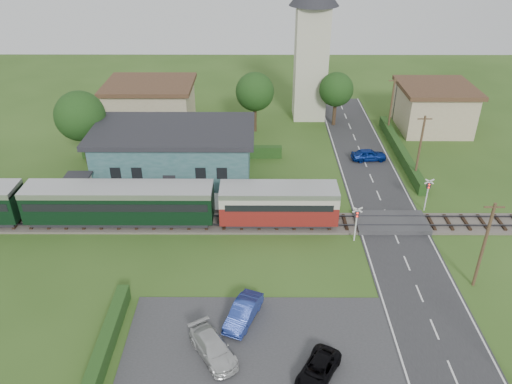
{
  "coord_description": "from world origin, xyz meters",
  "views": [
    {
      "loc": [
        -1.61,
        -34.46,
        24.08
      ],
      "look_at": [
        -1.78,
        4.0,
        2.11
      ],
      "focal_mm": 35.0,
      "sensor_mm": 36.0,
      "label": 1
    }
  ],
  "objects_px": {
    "house_west": "(151,104)",
    "car_park_silver": "(213,348)",
    "station_building": "(175,152)",
    "church_tower": "(312,38)",
    "pedestrian_far": "(93,195)",
    "equipment_hut": "(79,189)",
    "pedestrian_near": "(240,193)",
    "car_park_blue": "(243,312)",
    "train": "(82,203)",
    "car_on_road": "(369,155)",
    "crossing_signal_far": "(428,190)",
    "car_park_dark": "(318,370)",
    "crossing_signal_near": "(357,219)",
    "house_east": "(434,107)"
  },
  "relations": [
    {
      "from": "house_east",
      "to": "car_park_blue",
      "type": "distance_m",
      "value": 40.61
    },
    {
      "from": "station_building",
      "to": "pedestrian_far",
      "type": "relative_size",
      "value": 9.2
    },
    {
      "from": "house_east",
      "to": "crossing_signal_near",
      "type": "height_order",
      "value": "house_east"
    },
    {
      "from": "car_park_blue",
      "to": "car_park_silver",
      "type": "xyz_separation_m",
      "value": [
        -1.78,
        -3.04,
        -0.04
      ]
    },
    {
      "from": "station_building",
      "to": "church_tower",
      "type": "relative_size",
      "value": 0.91
    },
    {
      "from": "equipment_hut",
      "to": "car_park_dark",
      "type": "bearing_deg",
      "value": -44.42
    },
    {
      "from": "crossing_signal_far",
      "to": "car_park_dark",
      "type": "bearing_deg",
      "value": -121.96
    },
    {
      "from": "car_park_blue",
      "to": "car_park_dark",
      "type": "distance_m",
      "value": 6.44
    },
    {
      "from": "car_park_blue",
      "to": "pedestrian_near",
      "type": "xyz_separation_m",
      "value": [
        -0.7,
        15.0,
        0.56
      ]
    },
    {
      "from": "church_tower",
      "to": "crossing_signal_near",
      "type": "relative_size",
      "value": 5.37
    },
    {
      "from": "church_tower",
      "to": "car_on_road",
      "type": "relative_size",
      "value": 4.67
    },
    {
      "from": "station_building",
      "to": "train",
      "type": "bearing_deg",
      "value": -126.37
    },
    {
      "from": "train",
      "to": "car_on_road",
      "type": "distance_m",
      "value": 29.97
    },
    {
      "from": "house_west",
      "to": "pedestrian_near",
      "type": "relative_size",
      "value": 6.35
    },
    {
      "from": "crossing_signal_near",
      "to": "pedestrian_far",
      "type": "relative_size",
      "value": 1.88
    },
    {
      "from": "equipment_hut",
      "to": "pedestrian_near",
      "type": "bearing_deg",
      "value": 0.39
    },
    {
      "from": "train",
      "to": "church_tower",
      "type": "relative_size",
      "value": 2.45
    },
    {
      "from": "house_west",
      "to": "car_park_silver",
      "type": "xyz_separation_m",
      "value": [
        10.66,
        -37.75,
        -2.1
      ]
    },
    {
      "from": "house_west",
      "to": "car_park_dark",
      "type": "bearing_deg",
      "value": -66.72
    },
    {
      "from": "car_park_silver",
      "to": "pedestrian_near",
      "type": "relative_size",
      "value": 2.5
    },
    {
      "from": "train",
      "to": "crossing_signal_near",
      "type": "distance_m",
      "value": 23.15
    },
    {
      "from": "house_west",
      "to": "car_park_silver",
      "type": "relative_size",
      "value": 2.54
    },
    {
      "from": "church_tower",
      "to": "house_east",
      "type": "xyz_separation_m",
      "value": [
        15.0,
        -4.0,
        -7.43
      ]
    },
    {
      "from": "station_building",
      "to": "pedestrian_near",
      "type": "relative_size",
      "value": 9.41
    },
    {
      "from": "car_park_silver",
      "to": "crossing_signal_near",
      "type": "bearing_deg",
      "value": 17.39
    },
    {
      "from": "car_on_road",
      "to": "car_park_silver",
      "type": "distance_m",
      "value": 31.21
    },
    {
      "from": "house_west",
      "to": "train",
      "type": "bearing_deg",
      "value": -94.04
    },
    {
      "from": "house_west",
      "to": "car_park_dark",
      "type": "height_order",
      "value": "house_west"
    },
    {
      "from": "crossing_signal_far",
      "to": "house_east",
      "type": "bearing_deg",
      "value": 71.92
    },
    {
      "from": "equipment_hut",
      "to": "car_park_dark",
      "type": "distance_m",
      "value": 27.92
    },
    {
      "from": "equipment_hut",
      "to": "train",
      "type": "distance_m",
      "value": 3.51
    },
    {
      "from": "house_west",
      "to": "pedestrian_near",
      "type": "distance_m",
      "value": 22.98
    },
    {
      "from": "church_tower",
      "to": "car_park_blue",
      "type": "xyz_separation_m",
      "value": [
        -7.56,
        -37.7,
        -9.49
      ]
    },
    {
      "from": "house_west",
      "to": "car_park_silver",
      "type": "height_order",
      "value": "house_west"
    },
    {
      "from": "crossing_signal_far",
      "to": "car_park_dark",
      "type": "xyz_separation_m",
      "value": [
        -11.68,
        -18.72,
        -1.54
      ]
    },
    {
      "from": "crossing_signal_near",
      "to": "car_park_silver",
      "type": "xyz_separation_m",
      "value": [
        -10.74,
        -12.34,
        -1.44
      ]
    },
    {
      "from": "house_east",
      "to": "car_on_road",
      "type": "relative_size",
      "value": 2.34
    },
    {
      "from": "train",
      "to": "church_tower",
      "type": "bearing_deg",
      "value": 50.25
    },
    {
      "from": "station_building",
      "to": "car_park_blue",
      "type": "xyz_separation_m",
      "value": [
        7.44,
        -20.7,
        -1.95
      ]
    },
    {
      "from": "car_on_road",
      "to": "pedestrian_far",
      "type": "distance_m",
      "value": 28.93
    },
    {
      "from": "train",
      "to": "crossing_signal_near",
      "type": "height_order",
      "value": "train"
    },
    {
      "from": "house_west",
      "to": "car_park_blue",
      "type": "distance_m",
      "value": 36.92
    },
    {
      "from": "car_on_road",
      "to": "car_park_dark",
      "type": "bearing_deg",
      "value": 158.64
    },
    {
      "from": "station_building",
      "to": "pedestrian_far",
      "type": "distance_m",
      "value": 9.26
    },
    {
      "from": "station_building",
      "to": "house_east",
      "type": "distance_m",
      "value": 32.7
    },
    {
      "from": "crossing_signal_near",
      "to": "pedestrian_near",
      "type": "xyz_separation_m",
      "value": [
        -9.66,
        5.71,
        -0.84
      ]
    },
    {
      "from": "equipment_hut",
      "to": "car_park_blue",
      "type": "bearing_deg",
      "value": -43.99
    },
    {
      "from": "house_east",
      "to": "crossing_signal_near",
      "type": "distance_m",
      "value": 27.95
    },
    {
      "from": "car_on_road",
      "to": "car_park_dark",
      "type": "distance_m",
      "value": 30.28
    },
    {
      "from": "equipment_hut",
      "to": "car_on_road",
      "type": "height_order",
      "value": "equipment_hut"
    }
  ]
}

